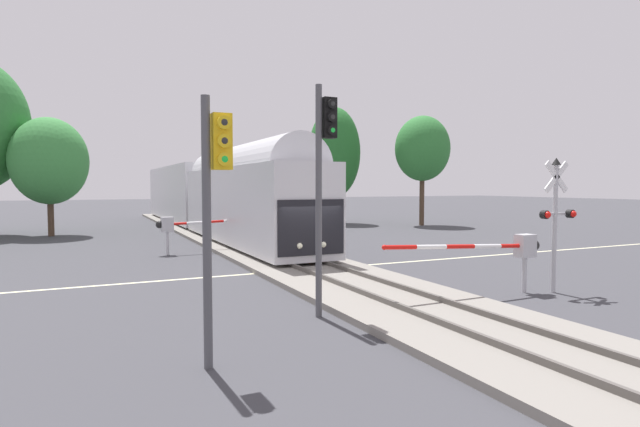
% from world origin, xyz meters
% --- Properties ---
extents(ground_plane, '(220.00, 220.00, 0.00)m').
position_xyz_m(ground_plane, '(0.00, 0.00, 0.00)').
color(ground_plane, '#3D3D42').
extents(road_centre_stripe, '(44.00, 0.20, 0.01)m').
position_xyz_m(road_centre_stripe, '(0.00, 0.00, 0.00)').
color(road_centre_stripe, beige).
rests_on(road_centre_stripe, ground).
extents(railway_track, '(4.40, 80.00, 0.32)m').
position_xyz_m(railway_track, '(0.00, 0.00, 0.10)').
color(railway_track, gray).
rests_on(railway_track, ground).
extents(commuter_train, '(3.04, 38.73, 5.16)m').
position_xyz_m(commuter_train, '(0.00, 17.53, 2.79)').
color(commuter_train, silver).
rests_on(commuter_train, railway_track).
extents(crossing_gate_near, '(5.67, 0.40, 1.80)m').
position_xyz_m(crossing_gate_near, '(3.73, -6.71, 1.41)').
color(crossing_gate_near, '#B7B7BC').
rests_on(crossing_gate_near, ground).
extents(crossing_signal_mast, '(1.36, 0.44, 4.14)m').
position_xyz_m(crossing_signal_mast, '(5.15, -7.11, 2.52)').
color(crossing_signal_mast, '#B2B2B7').
rests_on(crossing_signal_mast, ground).
extents(crossing_gate_far, '(5.11, 0.40, 1.80)m').
position_xyz_m(crossing_gate_far, '(-3.85, 6.71, 1.40)').
color(crossing_gate_far, '#B7B7BC').
rests_on(crossing_gate_far, ground).
extents(traffic_signal_near_left, '(0.53, 0.38, 4.87)m').
position_xyz_m(traffic_signal_near_left, '(-5.76, -9.05, 3.27)').
color(traffic_signal_near_left, '#4C4C51').
rests_on(traffic_signal_near_left, ground).
extents(traffic_signal_median, '(0.53, 0.38, 5.76)m').
position_xyz_m(traffic_signal_median, '(-2.47, -6.66, 3.86)').
color(traffic_signal_median, '#4C4C51').
rests_on(traffic_signal_median, ground).
extents(maple_right_background, '(4.49, 4.49, 9.00)m').
position_xyz_m(maple_right_background, '(17.38, 16.18, 6.30)').
color(maple_right_background, '#4C3828').
rests_on(maple_right_background, ground).
extents(oak_behind_train, '(4.76, 4.76, 7.68)m').
position_xyz_m(oak_behind_train, '(-9.87, 19.05, 4.86)').
color(oak_behind_train, '#4C3828').
rests_on(oak_behind_train, ground).
extents(oak_far_right, '(4.47, 4.47, 10.04)m').
position_xyz_m(oak_far_right, '(11.83, 21.21, 6.11)').
color(oak_far_right, '#4C3828').
rests_on(oak_far_right, ground).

